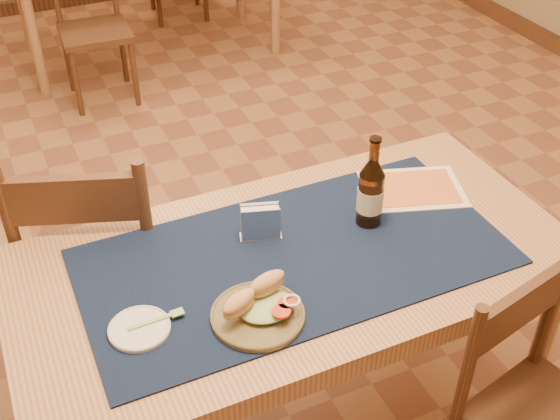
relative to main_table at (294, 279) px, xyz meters
name	(u,v)px	position (x,y,z in m)	size (l,w,h in m)	color
main_table	(294,279)	(0.00, 0.00, 0.00)	(1.60, 0.80, 0.75)	tan
placemat	(295,257)	(0.00, 0.00, 0.09)	(1.20, 0.60, 0.01)	#0F1A37
baseboard	(212,270)	(0.00, 0.80, -0.62)	(6.00, 7.00, 0.10)	#4F2F1C
chair_main_far	(99,257)	(-0.48, 0.52, -0.15)	(0.58, 0.58, 0.99)	#4F2F1C
chair_back_near	(93,26)	(-0.04, 2.67, -0.22)	(0.41, 0.41, 0.85)	#4F2F1C
sandwich_plate	(259,308)	(-0.18, -0.17, 0.11)	(0.24, 0.24, 0.09)	brown
side_plate	(139,328)	(-0.48, -0.10, 0.10)	(0.16, 0.16, 0.01)	silver
fork	(160,318)	(-0.42, -0.09, 0.10)	(0.15, 0.03, 0.00)	#87CA6E
beer_bottle	(371,193)	(0.27, 0.05, 0.20)	(0.08, 0.08, 0.29)	#48270D
napkin_holder	(260,223)	(-0.05, 0.12, 0.14)	(0.13, 0.08, 0.11)	silver
menu_card	(412,189)	(0.48, 0.14, 0.09)	(0.38, 0.32, 0.01)	beige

